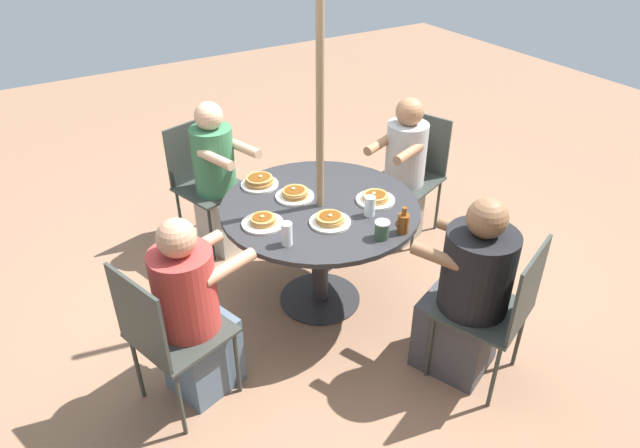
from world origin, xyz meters
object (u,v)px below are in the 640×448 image
diner_east (194,316)px  coffee_cup (382,230)px  pancake_plate_e (263,222)px  pancake_plate_b (375,198)px  diner_west (402,176)px  drinking_glass_a (287,234)px  patio_chair_east (165,331)px  patio_chair_south (500,306)px  pancake_plate_d (260,182)px  diner_north (218,183)px  drinking_glass_b (370,206)px  patio_table (320,222)px  patio_chair_north (203,176)px  pancake_plate_c (330,220)px  syrup_bottle (403,223)px  patio_chair_west (414,167)px  diner_south (468,297)px  pancake_plate_a (295,194)px

diner_east → coffee_cup: bearing=62.7°
pancake_plate_e → pancake_plate_b: bearing=170.5°
diner_west → drinking_glass_a: 1.54m
diner_west → drinking_glass_a: size_ratio=8.45×
diner_west → patio_chair_east: bearing=88.3°
patio_chair_south → pancake_plate_d: patio_chair_south is taller
diner_north → drinking_glass_b: (-0.50, 1.26, 0.28)m
patio_chair_south → pancake_plate_b: 1.02m
patio_table → diner_west: diner_west is taller
patio_chair_north → patio_chair_east: bearing=45.4°
pancake_plate_c → syrup_bottle: size_ratio=1.49×
patio_table → patio_chair_west: 1.23m
diner_west → patio_table: bearing=90.0°
diner_west → coffee_cup: diner_west is taller
patio_chair_south → drinking_glass_a: patio_chair_south is taller
diner_north → patio_chair_west: diner_north is taller
patio_table → patio_chair_west: bearing=-159.4°
patio_chair_east → diner_east: size_ratio=0.83×
diner_east → diner_west: size_ratio=0.99×
diner_north → pancake_plate_e: diner_north is taller
diner_west → pancake_plate_d: 1.21m
diner_south → coffee_cup: (0.29, -0.46, 0.30)m
pancake_plate_d → drinking_glass_b: bearing=120.4°
patio_chair_south → coffee_cup: patio_chair_south is taller
patio_chair_west → drinking_glass_b: bearing=105.5°
patio_table → pancake_plate_a: pancake_plate_a is taller
diner_west → drinking_glass_a: diner_west is taller
coffee_cup → pancake_plate_c: bearing=-58.8°
patio_chair_west → pancake_plate_e: bearing=85.4°
patio_chair_west → diner_north: bearing=47.9°
pancake_plate_c → pancake_plate_e: bearing=-29.5°
patio_chair_west → coffee_cup: 1.42m
patio_chair_west → patio_chair_east: bearing=88.4°
patio_chair_east → diner_east: diner_east is taller
drinking_glass_b → drinking_glass_a: bearing=1.5°
patio_chair_north → drinking_glass_b: bearing=94.3°
patio_chair_east → patio_chair_west: (-2.31, -0.80, 0.00)m
pancake_plate_a → pancake_plate_e: 0.37m
patio_chair_north → diner_south: size_ratio=0.82×
patio_table → drinking_glass_a: size_ratio=9.16×
patio_chair_east → drinking_glass_b: (-1.36, -0.10, 0.28)m
patio_table → drinking_glass_a: 0.51m
pancake_plate_c → patio_chair_south: bearing=120.1°
diner_north → diner_east: diner_north is taller
diner_east → diner_south: (-1.39, 0.65, -0.01)m
drinking_glass_a → pancake_plate_a: bearing=-124.0°
pancake_plate_d → pancake_plate_e: 0.50m
drinking_glass_a → patio_table: bearing=-144.5°
patio_chair_north → pancake_plate_d: patio_chair_north is taller
patio_table → diner_east: 1.05m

